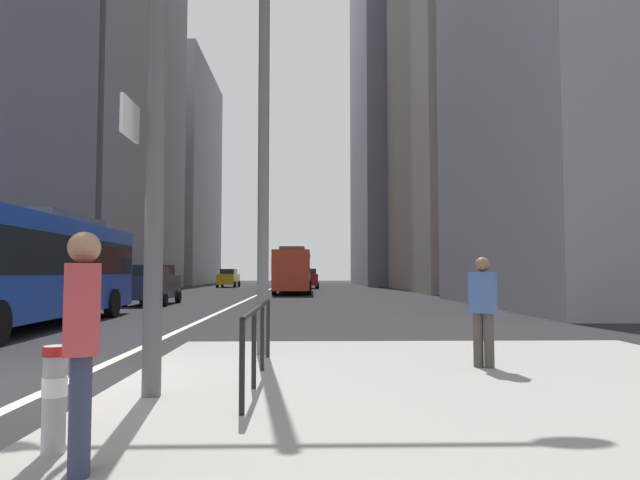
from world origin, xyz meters
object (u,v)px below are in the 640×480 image
street_lamp_post (264,67)px  pedestrian_waiting (82,337)px  city_bus_blue_oncoming (26,263)px  car_oncoming_mid (229,278)px  bollard_left (54,393)px  car_receding_far (308,278)px  car_receding_near (297,279)px  car_oncoming_far (153,284)px  city_bus_red_distant (298,270)px  pedestrian_walking (483,306)px  city_bus_red_receding (293,269)px

street_lamp_post → pedestrian_waiting: (-0.84, -5.79, -4.17)m
city_bus_blue_oncoming → street_lamp_post: bearing=-40.2°
car_oncoming_mid → bollard_left: car_oncoming_mid is taller
car_receding_far → street_lamp_post: 45.40m
car_receding_near → street_lamp_post: bearing=-89.8°
car_receding_far → street_lamp_post: bearing=-91.1°
car_oncoming_mid → car_oncoming_far: 32.13m
city_bus_blue_oncoming → car_receding_near: bearing=78.9°
bollard_left → city_bus_red_distant: bearing=89.1°
car_oncoming_mid → car_receding_far: same height
city_bus_red_distant → bollard_left: 60.67m
car_receding_far → car_oncoming_far: 28.54m
pedestrian_walking → street_lamp_post: bearing=157.1°
car_oncoming_mid → car_receding_far: size_ratio=0.97×
city_bus_blue_oncoming → pedestrian_walking: city_bus_blue_oncoming is taller
bollard_left → pedestrian_walking: size_ratio=0.51×
city_bus_blue_oncoming → city_bus_red_receding: bearing=75.3°
city_bus_blue_oncoming → pedestrian_walking: (10.62, -7.52, -0.77)m
city_bus_red_distant → car_receding_near: 13.27m
city_bus_blue_oncoming → city_bus_red_receding: 27.37m
car_receding_near → street_lamp_post: (0.11, -42.06, 4.29)m
city_bus_red_distant → pedestrian_waiting: (-0.60, -61.10, -0.72)m
city_bus_red_receding → car_receding_far: (1.13, 12.65, -0.85)m
city_bus_red_receding → street_lamp_post: (0.23, -32.54, 3.45)m
car_receding_far → car_receding_near: bearing=-107.8°
bollard_left → pedestrian_waiting: 0.76m
car_oncoming_mid → street_lamp_post: bearing=-81.4°
car_receding_near → car_oncoming_far: (-6.65, -24.36, 0.00)m
city_bus_blue_oncoming → car_oncoming_far: bearing=88.0°
bollard_left → car_receding_far: bearing=87.6°
street_lamp_post → pedestrian_waiting: street_lamp_post is taller
bollard_left → city_bus_red_receding: bearing=88.5°
street_lamp_post → bollard_left: street_lamp_post is taller
pedestrian_waiting → pedestrian_walking: pedestrian_waiting is taller
city_bus_blue_oncoming → car_receding_far: size_ratio=2.66×
car_receding_near → street_lamp_post: 42.28m
street_lamp_post → pedestrian_walking: bearing=-22.9°
bollard_left → car_oncoming_mid: bearing=96.6°
city_bus_blue_oncoming → car_oncoming_mid: (-0.40, 43.75, -0.85)m
car_receding_near → pedestrian_walking: size_ratio=2.71×
street_lamp_post → car_receding_near: bearing=90.2°
city_bus_blue_oncoming → pedestrian_walking: bearing=-35.3°
car_oncoming_far → pedestrian_walking: car_oncoming_far is taller
city_bus_red_distant → street_lamp_post: size_ratio=1.33×
city_bus_red_distant → car_receding_near: city_bus_red_distant is taller
pedestrian_waiting → pedestrian_walking: bearing=45.3°
city_bus_red_distant → street_lamp_post: 55.41m
car_receding_near → car_receding_far: same height
car_oncoming_far → pedestrian_waiting: 24.23m
car_receding_far → pedestrian_waiting: car_receding_far is taller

